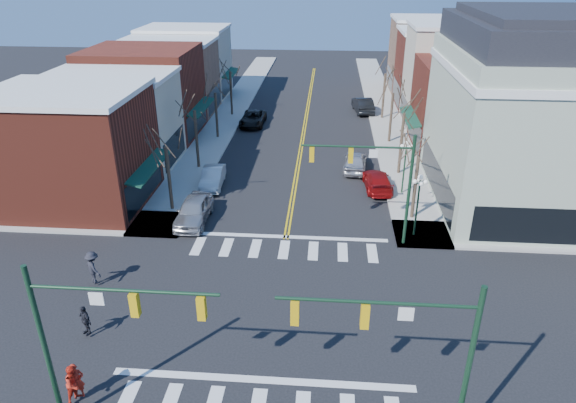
% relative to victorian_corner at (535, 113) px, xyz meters
% --- Properties ---
extents(ground, '(160.00, 160.00, 0.00)m').
position_rel_victorian_corner_xyz_m(ground, '(-16.50, -14.50, -6.66)').
color(ground, black).
rests_on(ground, ground).
extents(sidewalk_left, '(3.50, 70.00, 0.15)m').
position_rel_victorian_corner_xyz_m(sidewalk_left, '(-25.25, 5.50, -6.58)').
color(sidewalk_left, '#9E9B93').
rests_on(sidewalk_left, ground).
extents(sidewalk_right, '(3.50, 70.00, 0.15)m').
position_rel_victorian_corner_xyz_m(sidewalk_right, '(-7.75, 5.50, -6.58)').
color(sidewalk_right, '#9E9B93').
rests_on(sidewalk_right, ground).
extents(bldg_left_brick_a, '(10.00, 8.50, 8.00)m').
position_rel_victorian_corner_xyz_m(bldg_left_brick_a, '(-32.00, -2.75, -2.66)').
color(bldg_left_brick_a, maroon).
rests_on(bldg_left_brick_a, ground).
extents(bldg_left_stucco_a, '(10.00, 7.00, 7.50)m').
position_rel_victorian_corner_xyz_m(bldg_left_stucco_a, '(-32.00, 5.00, -2.91)').
color(bldg_left_stucco_a, '#BEB49D').
rests_on(bldg_left_stucco_a, ground).
extents(bldg_left_brick_b, '(10.00, 9.00, 8.50)m').
position_rel_victorian_corner_xyz_m(bldg_left_brick_b, '(-32.00, 13.00, -2.41)').
color(bldg_left_brick_b, maroon).
rests_on(bldg_left_brick_b, ground).
extents(bldg_left_tan, '(10.00, 7.50, 7.80)m').
position_rel_victorian_corner_xyz_m(bldg_left_tan, '(-32.00, 21.25, -2.76)').
color(bldg_left_tan, '#9F7358').
rests_on(bldg_left_tan, ground).
extents(bldg_left_stucco_b, '(10.00, 8.00, 8.20)m').
position_rel_victorian_corner_xyz_m(bldg_left_stucco_b, '(-32.00, 29.00, -2.56)').
color(bldg_left_stucco_b, '#BEB49D').
rests_on(bldg_left_stucco_b, ground).
extents(bldg_right_brick_a, '(10.00, 8.50, 8.00)m').
position_rel_victorian_corner_xyz_m(bldg_right_brick_a, '(-1.00, 11.25, -2.66)').
color(bldg_right_brick_a, maroon).
rests_on(bldg_right_brick_a, ground).
extents(bldg_right_stucco, '(10.00, 7.00, 10.00)m').
position_rel_victorian_corner_xyz_m(bldg_right_stucco, '(-1.00, 19.00, -1.66)').
color(bldg_right_stucco, '#BEB49D').
rests_on(bldg_right_stucco, ground).
extents(bldg_right_brick_b, '(10.00, 8.00, 8.50)m').
position_rel_victorian_corner_xyz_m(bldg_right_brick_b, '(-1.00, 26.50, -2.41)').
color(bldg_right_brick_b, maroon).
rests_on(bldg_right_brick_b, ground).
extents(bldg_right_tan, '(10.00, 8.00, 9.00)m').
position_rel_victorian_corner_xyz_m(bldg_right_tan, '(-1.00, 34.50, -2.16)').
color(bldg_right_tan, '#9F7358').
rests_on(bldg_right_tan, ground).
extents(victorian_corner, '(12.25, 14.25, 13.30)m').
position_rel_victorian_corner_xyz_m(victorian_corner, '(0.00, 0.00, 0.00)').
color(victorian_corner, '#A4B099').
rests_on(victorian_corner, ground).
extents(traffic_mast_near_left, '(6.60, 0.28, 7.20)m').
position_rel_victorian_corner_xyz_m(traffic_mast_near_left, '(-22.05, -21.90, -1.95)').
color(traffic_mast_near_left, '#14331E').
rests_on(traffic_mast_near_left, ground).
extents(traffic_mast_near_right, '(6.60, 0.28, 7.20)m').
position_rel_victorian_corner_xyz_m(traffic_mast_near_right, '(-10.95, -21.90, -1.95)').
color(traffic_mast_near_right, '#14331E').
rests_on(traffic_mast_near_right, ground).
extents(traffic_mast_far_right, '(6.60, 0.28, 7.20)m').
position_rel_victorian_corner_xyz_m(traffic_mast_far_right, '(-10.95, -7.10, -1.95)').
color(traffic_mast_far_right, '#14331E').
rests_on(traffic_mast_far_right, ground).
extents(lamppost_corner, '(0.36, 0.36, 4.33)m').
position_rel_victorian_corner_xyz_m(lamppost_corner, '(-8.30, -6.00, -3.70)').
color(lamppost_corner, '#14331E').
rests_on(lamppost_corner, ground).
extents(lamppost_midblock, '(0.36, 0.36, 4.33)m').
position_rel_victorian_corner_xyz_m(lamppost_midblock, '(-8.30, 0.50, -3.70)').
color(lamppost_midblock, '#14331E').
rests_on(lamppost_midblock, ground).
extents(tree_left_a, '(0.24, 0.24, 4.76)m').
position_rel_victorian_corner_xyz_m(tree_left_a, '(-24.90, -3.50, -4.28)').
color(tree_left_a, '#382B21').
rests_on(tree_left_a, ground).
extents(tree_left_b, '(0.24, 0.24, 5.04)m').
position_rel_victorian_corner_xyz_m(tree_left_b, '(-24.90, 4.50, -4.14)').
color(tree_left_b, '#382B21').
rests_on(tree_left_b, ground).
extents(tree_left_c, '(0.24, 0.24, 4.55)m').
position_rel_victorian_corner_xyz_m(tree_left_c, '(-24.90, 12.50, -4.38)').
color(tree_left_c, '#382B21').
rests_on(tree_left_c, ground).
extents(tree_left_d, '(0.24, 0.24, 4.90)m').
position_rel_victorian_corner_xyz_m(tree_left_d, '(-24.90, 20.50, -4.21)').
color(tree_left_d, '#382B21').
rests_on(tree_left_d, ground).
extents(tree_right_a, '(0.24, 0.24, 4.62)m').
position_rel_victorian_corner_xyz_m(tree_right_a, '(-8.10, -3.50, -4.35)').
color(tree_right_a, '#382B21').
rests_on(tree_right_a, ground).
extents(tree_right_b, '(0.24, 0.24, 5.18)m').
position_rel_victorian_corner_xyz_m(tree_right_b, '(-8.10, 4.50, -4.07)').
color(tree_right_b, '#382B21').
rests_on(tree_right_b, ground).
extents(tree_right_c, '(0.24, 0.24, 4.83)m').
position_rel_victorian_corner_xyz_m(tree_right_c, '(-8.10, 12.50, -4.24)').
color(tree_right_c, '#382B21').
rests_on(tree_right_c, ground).
extents(tree_right_d, '(0.24, 0.24, 4.97)m').
position_rel_victorian_corner_xyz_m(tree_right_d, '(-8.10, 20.50, -4.17)').
color(tree_right_d, '#382B21').
rests_on(tree_right_d, ground).
extents(car_left_near, '(2.00, 4.94, 1.68)m').
position_rel_victorian_corner_xyz_m(car_left_near, '(-22.90, -5.08, -5.82)').
color(car_left_near, '#A5A5A9').
rests_on(car_left_near, ground).
extents(car_left_mid, '(1.78, 4.47, 1.45)m').
position_rel_victorian_corner_xyz_m(car_left_mid, '(-22.90, 0.91, -5.93)').
color(car_left_mid, silver).
rests_on(car_left_mid, ground).
extents(car_left_far, '(2.46, 5.22, 1.44)m').
position_rel_victorian_corner_xyz_m(car_left_far, '(-22.02, 17.08, -5.94)').
color(car_left_far, black).
rests_on(car_left_far, ground).
extents(car_right_near, '(2.30, 4.90, 1.38)m').
position_rel_victorian_corner_xyz_m(car_right_near, '(-10.10, 1.34, -5.97)').
color(car_right_near, maroon).
rests_on(car_right_near, ground).
extents(car_right_mid, '(2.26, 4.82, 1.59)m').
position_rel_victorian_corner_xyz_m(car_right_mid, '(-11.66, 5.16, -5.86)').
color(car_right_mid, '#BABABF').
rests_on(car_right_mid, ground).
extents(car_right_far, '(2.53, 5.43, 1.72)m').
position_rel_victorian_corner_xyz_m(car_right_far, '(-10.10, 23.04, -5.80)').
color(car_right_far, black).
rests_on(car_right_far, ground).
extents(pedestrian_red_a, '(0.71, 0.65, 1.63)m').
position_rel_victorian_corner_xyz_m(pedestrian_red_a, '(-23.80, -20.71, -5.69)').
color(pedestrian_red_a, '#AC2012').
rests_on(pedestrian_red_a, sidewalk_left).
extents(pedestrian_red_b, '(0.91, 1.01, 1.72)m').
position_rel_victorian_corner_xyz_m(pedestrian_red_b, '(-23.80, -20.87, -5.65)').
color(pedestrian_red_b, red).
rests_on(pedestrian_red_b, sidewalk_left).
extents(pedestrian_dark_a, '(0.97, 0.85, 1.56)m').
position_rel_victorian_corner_xyz_m(pedestrian_dark_a, '(-25.14, -16.95, -5.72)').
color(pedestrian_dark_a, black).
rests_on(pedestrian_dark_a, sidewalk_left).
extents(pedestrian_dark_b, '(1.40, 1.35, 1.92)m').
position_rel_victorian_corner_xyz_m(pedestrian_dark_b, '(-26.50, -12.83, -5.55)').
color(pedestrian_dark_b, black).
rests_on(pedestrian_dark_b, sidewalk_left).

